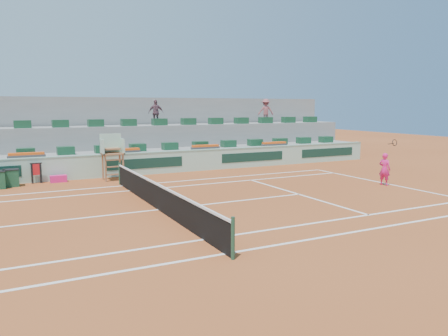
{
  "coord_description": "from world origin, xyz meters",
  "views": [
    {
      "loc": [
        -4.94,
        -15.24,
        3.82
      ],
      "look_at": [
        4.0,
        2.5,
        1.0
      ],
      "focal_mm": 35.0,
      "sensor_mm": 36.0,
      "label": 1
    }
  ],
  "objects_px": {
    "umpire_chair": "(112,150)",
    "drink_cooler_a": "(11,178)",
    "player_bag": "(59,179)",
    "tennis_player": "(385,169)"
  },
  "relations": [
    {
      "from": "umpire_chair",
      "to": "tennis_player",
      "type": "bearing_deg",
      "value": -33.3
    },
    {
      "from": "tennis_player",
      "to": "player_bag",
      "type": "bearing_deg",
      "value": 150.35
    },
    {
      "from": "umpire_chair",
      "to": "drink_cooler_a",
      "type": "xyz_separation_m",
      "value": [
        -4.78,
        0.24,
        -1.12
      ]
    },
    {
      "from": "player_bag",
      "to": "tennis_player",
      "type": "distance_m",
      "value": 16.24
    },
    {
      "from": "player_bag",
      "to": "umpire_chair",
      "type": "xyz_separation_m",
      "value": [
        2.63,
        -0.49,
        1.37
      ]
    },
    {
      "from": "umpire_chair",
      "to": "tennis_player",
      "type": "distance_m",
      "value": 13.74
    },
    {
      "from": "umpire_chair",
      "to": "drink_cooler_a",
      "type": "bearing_deg",
      "value": 177.09
    },
    {
      "from": "player_bag",
      "to": "drink_cooler_a",
      "type": "bearing_deg",
      "value": -173.35
    },
    {
      "from": "umpire_chair",
      "to": "player_bag",
      "type": "bearing_deg",
      "value": 169.36
    },
    {
      "from": "drink_cooler_a",
      "to": "tennis_player",
      "type": "xyz_separation_m",
      "value": [
        16.25,
        -7.78,
        0.38
      ]
    }
  ]
}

